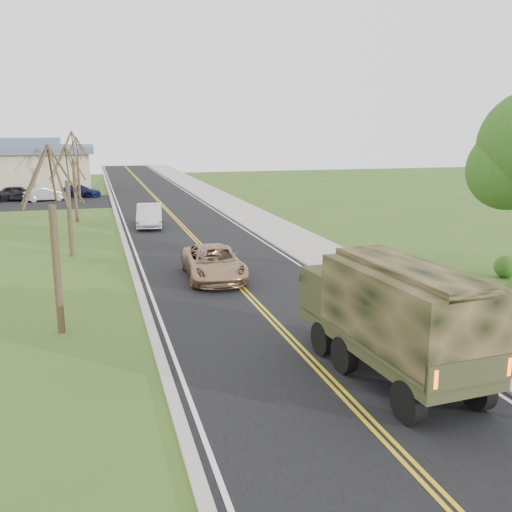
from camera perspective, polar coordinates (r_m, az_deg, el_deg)
name	(u,v)px	position (r m, az deg, el deg)	size (l,w,h in m)	color
ground	(414,469)	(12.31, 15.51, -19.84)	(160.00, 160.00, 0.00)	#30521B
road	(164,207)	(49.52, -9.15, 4.83)	(8.00, 120.00, 0.01)	black
curb_right	(212,205)	(50.16, -4.43, 5.11)	(0.30, 120.00, 0.12)	#9E998E
sidewalk_right	(231,204)	(50.53, -2.47, 5.18)	(3.20, 120.00, 0.10)	#9E998E
curb_left	(114,209)	(49.20, -13.97, 4.62)	(0.30, 120.00, 0.10)	#9E998E
bare_tree_a	(56,254)	(19.20, -19.40, 0.17)	(1.93, 2.26, 6.08)	#38281C
bare_tree_b	(69,209)	(31.05, -18.18, 4.46)	(1.83, 2.14, 5.73)	#38281C
bare_tree_c	(75,183)	(42.94, -17.68, 6.97)	(2.04, 2.39, 6.42)	#38281C
bare_tree_d	(78,174)	(54.91, -17.35, 7.84)	(1.88, 2.20, 5.91)	#38281C
military_truck	(393,312)	(15.35, 13.55, -5.42)	(2.73, 6.66, 3.24)	black
suv_champagne	(213,263)	(25.35, -4.29, -0.67)	(2.40, 5.21, 1.45)	#A07D5A
sedan_silver	(149,216)	(39.51, -10.60, 3.99)	(1.65, 4.73, 1.56)	silver
lot_car_dark	(18,193)	(57.71, -22.69, 5.81)	(1.69, 4.21, 1.43)	black
lot_car_silver	(45,194)	(56.64, -20.34, 5.81)	(1.34, 3.85, 1.27)	#BBBBC0
lot_car_navy	(80,191)	(59.07, -17.22, 6.25)	(1.72, 4.23, 1.23)	#10143E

